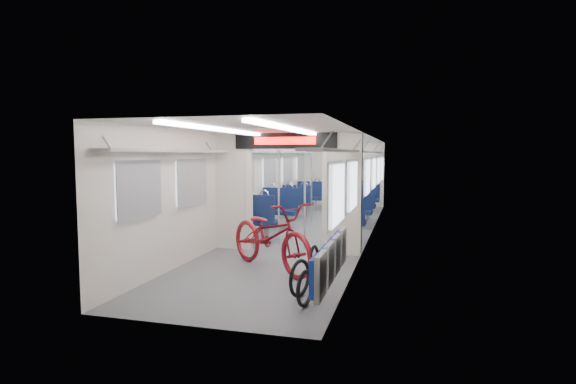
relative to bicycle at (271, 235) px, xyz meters
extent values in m
plane|color=#515456|center=(-0.12, 3.44, -0.57)|extent=(12.00, 12.00, 0.00)
cube|color=beige|center=(-1.57, 3.44, 0.58)|extent=(0.02, 12.00, 2.30)
cube|color=beige|center=(1.33, 3.44, 0.58)|extent=(0.02, 12.00, 2.30)
cube|color=beige|center=(-0.12, 9.44, 0.58)|extent=(2.90, 0.02, 2.30)
cube|color=beige|center=(-0.12, -2.56, 0.58)|extent=(2.90, 0.02, 2.30)
cube|color=silver|center=(-0.12, 3.44, 1.73)|extent=(2.90, 12.00, 0.02)
cube|color=white|center=(-0.67, 3.44, 1.70)|extent=(0.12, 11.40, 0.04)
cube|color=white|center=(0.43, 3.44, 1.70)|extent=(0.12, 11.40, 0.04)
cube|color=beige|center=(-1.24, 1.44, 0.43)|extent=(0.65, 0.18, 2.00)
cube|color=beige|center=(1.01, 1.44, 0.43)|extent=(0.65, 0.18, 2.00)
cube|color=beige|center=(-0.12, 1.44, 1.58)|extent=(2.90, 0.18, 0.30)
cylinder|color=beige|center=(-0.92, 1.44, 0.43)|extent=(0.20, 0.20, 2.00)
cylinder|color=beige|center=(0.68, 1.44, 0.43)|extent=(0.20, 0.20, 2.00)
cube|color=black|center=(-0.12, 1.33, 1.58)|extent=(2.00, 0.03, 0.30)
cube|color=#FF0C07|center=(-0.12, 1.30, 1.58)|extent=(1.20, 0.02, 0.14)
cube|color=silver|center=(-1.54, -1.36, 0.83)|extent=(0.04, 1.00, 0.75)
cube|color=silver|center=(1.30, -1.36, 0.83)|extent=(0.04, 1.00, 0.75)
cube|color=silver|center=(-1.54, 0.24, 0.83)|extent=(0.04, 1.00, 0.75)
cube|color=silver|center=(1.30, 0.24, 0.83)|extent=(0.04, 1.00, 0.75)
cube|color=silver|center=(-1.54, 2.94, 0.83)|extent=(0.04, 1.00, 0.75)
cube|color=silver|center=(1.30, 2.94, 0.83)|extent=(0.04, 1.00, 0.75)
cube|color=silver|center=(-1.54, 4.84, 0.83)|extent=(0.04, 1.00, 0.75)
cube|color=silver|center=(1.30, 4.84, 0.83)|extent=(0.04, 1.00, 0.75)
cube|color=silver|center=(-1.54, 6.74, 0.83)|extent=(0.04, 1.00, 0.75)
cube|color=silver|center=(1.30, 6.74, 0.83)|extent=(0.04, 1.00, 0.75)
cube|color=silver|center=(-1.54, 8.54, 0.83)|extent=(0.04, 1.00, 0.75)
cube|color=silver|center=(1.30, 8.54, 0.83)|extent=(0.04, 1.00, 0.75)
cube|color=gray|center=(-1.39, -0.56, 1.38)|extent=(0.30, 3.60, 0.04)
cube|color=gray|center=(1.15, -0.56, 1.38)|extent=(0.30, 3.60, 0.04)
cube|color=gray|center=(-1.39, 5.44, 1.38)|extent=(0.30, 7.60, 0.04)
cube|color=gray|center=(1.15, 5.44, 1.38)|extent=(0.30, 7.60, 0.04)
cube|color=gray|center=(-0.12, 9.38, 0.43)|extent=(0.90, 0.05, 2.00)
imported|color=maroon|center=(0.00, 0.00, 0.00)|extent=(2.17, 1.95, 1.14)
cube|color=gray|center=(1.26, -2.24, 0.01)|extent=(0.06, 0.44, 0.50)
cube|color=navy|center=(1.20, -2.24, 0.01)|extent=(0.06, 0.40, 0.42)
cube|color=gray|center=(1.26, -1.69, 0.01)|extent=(0.06, 0.44, 0.50)
cube|color=navy|center=(1.20, -1.69, 0.01)|extent=(0.06, 0.40, 0.42)
cube|color=gray|center=(1.26, -1.14, 0.01)|extent=(0.06, 0.44, 0.50)
cube|color=navy|center=(1.20, -1.14, 0.01)|extent=(0.06, 0.40, 0.42)
cube|color=gray|center=(1.26, -0.59, 0.01)|extent=(0.06, 0.44, 0.50)
cube|color=navy|center=(1.20, -0.59, 0.01)|extent=(0.06, 0.40, 0.42)
torus|color=black|center=(0.95, -1.62, -0.36)|extent=(0.14, 0.47, 0.47)
torus|color=black|center=(0.79, -1.27, -0.34)|extent=(0.20, 0.50, 0.51)
torus|color=black|center=(0.77, -0.22, -0.35)|extent=(0.08, 0.50, 0.49)
cube|color=#0D193C|center=(-0.82, 2.33, -0.17)|extent=(0.47, 0.44, 0.10)
cylinder|color=gray|center=(-0.82, 2.33, -0.40)|extent=(0.10, 0.10, 0.35)
cube|color=#0D193C|center=(-0.82, 2.16, 0.16)|extent=(0.47, 0.08, 0.57)
torus|color=silver|center=(-0.82, 2.16, 0.45)|extent=(0.24, 0.03, 0.24)
cube|color=#0D193C|center=(-0.82, 4.10, -0.17)|extent=(0.47, 0.44, 0.10)
cylinder|color=gray|center=(-0.82, 4.10, -0.40)|extent=(0.10, 0.10, 0.35)
cube|color=#0D193C|center=(-0.82, 4.27, 0.16)|extent=(0.47, 0.08, 0.57)
torus|color=silver|center=(-0.82, 4.27, 0.45)|extent=(0.24, 0.03, 0.24)
cube|color=#0D193C|center=(-1.29, 2.33, -0.17)|extent=(0.47, 0.44, 0.10)
cylinder|color=gray|center=(-1.29, 2.33, -0.40)|extent=(0.10, 0.10, 0.35)
cube|color=#0D193C|center=(-1.29, 2.16, 0.16)|extent=(0.47, 0.08, 0.57)
torus|color=silver|center=(-1.29, 2.16, 0.45)|extent=(0.24, 0.03, 0.24)
cube|color=#0D193C|center=(-1.29, 4.10, -0.17)|extent=(0.47, 0.44, 0.10)
cylinder|color=gray|center=(-1.29, 4.10, -0.40)|extent=(0.10, 0.10, 0.35)
cube|color=#0D193C|center=(-1.29, 4.27, 0.16)|extent=(0.47, 0.08, 0.57)
torus|color=silver|center=(-1.29, 4.27, 0.45)|extent=(0.24, 0.03, 0.24)
cube|color=#0D193C|center=(0.58, 2.88, -0.17)|extent=(0.46, 0.43, 0.10)
cylinder|color=gray|center=(0.58, 2.88, -0.40)|extent=(0.10, 0.10, 0.35)
cube|color=#0D193C|center=(0.58, 2.71, 0.16)|extent=(0.46, 0.08, 0.57)
torus|color=silver|center=(0.58, 2.71, 0.45)|extent=(0.23, 0.03, 0.23)
cube|color=#0D193C|center=(0.58, 4.64, -0.17)|extent=(0.46, 0.43, 0.10)
cylinder|color=gray|center=(0.58, 4.64, -0.40)|extent=(0.10, 0.10, 0.35)
cube|color=#0D193C|center=(0.58, 4.81, 0.16)|extent=(0.46, 0.08, 0.57)
torus|color=silver|center=(0.58, 4.81, 0.45)|extent=(0.23, 0.03, 0.23)
cube|color=#0D193C|center=(1.05, 2.88, -0.17)|extent=(0.46, 0.43, 0.10)
cylinder|color=gray|center=(1.05, 2.88, -0.40)|extent=(0.10, 0.10, 0.35)
cube|color=#0D193C|center=(1.05, 2.71, 0.16)|extent=(0.46, 0.08, 0.57)
torus|color=silver|center=(1.05, 2.71, 0.45)|extent=(0.23, 0.03, 0.23)
cube|color=#0D193C|center=(1.05, 4.64, -0.17)|extent=(0.46, 0.43, 0.10)
cylinder|color=gray|center=(1.05, 4.64, -0.40)|extent=(0.10, 0.10, 0.35)
cube|color=#0D193C|center=(1.05, 4.81, 0.16)|extent=(0.46, 0.08, 0.57)
torus|color=silver|center=(1.05, 4.81, 0.45)|extent=(0.23, 0.03, 0.23)
cube|color=#0D193C|center=(-0.82, 6.23, -0.17)|extent=(0.42, 0.39, 0.10)
cylinder|color=gray|center=(-0.82, 6.23, -0.40)|extent=(0.10, 0.10, 0.35)
cube|color=#0D193C|center=(-0.82, 6.07, 0.14)|extent=(0.42, 0.07, 0.52)
torus|color=silver|center=(-0.82, 6.07, 0.39)|extent=(0.22, 0.03, 0.22)
cube|color=#0D193C|center=(-0.82, 7.82, -0.17)|extent=(0.42, 0.39, 0.10)
cylinder|color=gray|center=(-0.82, 7.82, -0.40)|extent=(0.10, 0.10, 0.35)
cube|color=#0D193C|center=(-0.82, 7.98, 0.14)|extent=(0.42, 0.07, 0.52)
torus|color=silver|center=(-0.82, 7.98, 0.39)|extent=(0.22, 0.03, 0.22)
cube|color=#0D193C|center=(-1.29, 6.23, -0.17)|extent=(0.42, 0.39, 0.10)
cylinder|color=gray|center=(-1.29, 6.23, -0.40)|extent=(0.10, 0.10, 0.35)
cube|color=#0D193C|center=(-1.29, 6.07, 0.14)|extent=(0.42, 0.07, 0.52)
torus|color=silver|center=(-1.29, 6.07, 0.39)|extent=(0.22, 0.03, 0.22)
cube|color=#0D193C|center=(-1.29, 7.82, -0.17)|extent=(0.42, 0.39, 0.10)
cylinder|color=gray|center=(-1.29, 7.82, -0.40)|extent=(0.10, 0.10, 0.35)
cube|color=#0D193C|center=(-1.29, 7.98, 0.14)|extent=(0.42, 0.07, 0.52)
torus|color=silver|center=(-1.29, 7.98, 0.39)|extent=(0.22, 0.03, 0.22)
cube|color=#0D193C|center=(0.58, 6.06, -0.17)|extent=(0.46, 0.43, 0.10)
cylinder|color=gray|center=(0.58, 6.06, -0.40)|extent=(0.10, 0.10, 0.35)
cube|color=#0D193C|center=(0.58, 5.89, 0.16)|extent=(0.46, 0.08, 0.56)
torus|color=silver|center=(0.58, 5.89, 0.44)|extent=(0.23, 0.03, 0.23)
cube|color=#0D193C|center=(0.58, 7.78, -0.17)|extent=(0.46, 0.43, 0.10)
cylinder|color=gray|center=(0.58, 7.78, -0.40)|extent=(0.10, 0.10, 0.35)
cube|color=#0D193C|center=(0.58, 7.95, 0.16)|extent=(0.46, 0.08, 0.56)
torus|color=silver|center=(0.58, 7.95, 0.44)|extent=(0.23, 0.03, 0.23)
cube|color=#0D193C|center=(1.05, 6.06, -0.17)|extent=(0.46, 0.43, 0.10)
cylinder|color=gray|center=(1.05, 6.06, -0.40)|extent=(0.10, 0.10, 0.35)
cube|color=#0D193C|center=(1.05, 5.89, 0.16)|extent=(0.46, 0.08, 0.56)
torus|color=silver|center=(1.05, 5.89, 0.44)|extent=(0.23, 0.03, 0.23)
cube|color=#0D193C|center=(1.05, 7.78, -0.17)|extent=(0.46, 0.43, 0.10)
cylinder|color=gray|center=(1.05, 7.78, -0.40)|extent=(0.10, 0.10, 0.35)
cube|color=#0D193C|center=(1.05, 7.95, 0.16)|extent=(0.46, 0.08, 0.56)
torus|color=silver|center=(1.05, 7.95, 0.44)|extent=(0.23, 0.03, 0.23)
cylinder|color=silver|center=(-0.44, 2.02, 0.58)|extent=(0.05, 0.05, 2.30)
cylinder|color=silver|center=(0.17, 1.76, 0.58)|extent=(0.04, 0.04, 2.30)
cylinder|color=silver|center=(-0.42, 5.21, 0.58)|extent=(0.04, 0.04, 2.30)
cylinder|color=silver|center=(0.23, 5.37, 0.58)|extent=(0.04, 0.04, 2.30)
camera|label=1|loc=(2.15, -6.94, 1.33)|focal=28.00mm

